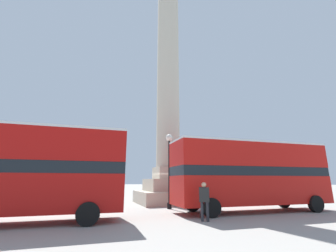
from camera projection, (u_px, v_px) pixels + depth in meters
ground_plane at (168, 203)px, 19.20m from camera, size 200.00×200.00×0.00m
monument_column at (168, 85)px, 21.77m from camera, size 5.15×5.15×27.14m
bus_a at (251, 173)px, 14.45m from camera, size 10.27×3.26×4.31m
bus_b at (11, 169)px, 10.23m from camera, size 10.16×3.10×4.37m
equestrian_statue at (256, 184)px, 26.17m from camera, size 4.50×3.75×5.84m
street_lamp at (169, 159)px, 16.19m from camera, size 0.51×0.51×5.23m
pedestrian_near_lamp at (204, 199)px, 10.90m from camera, size 0.50×0.43×1.81m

